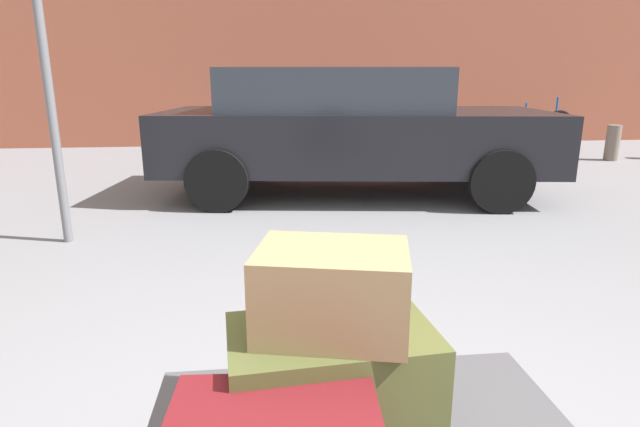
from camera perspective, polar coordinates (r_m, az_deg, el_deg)
duffel_bag_olive_rear_right at (r=1.54m, az=1.29°, el=-17.84°), size 0.61×0.40×0.30m
duffel_bag_tan_topmost_pile at (r=1.41m, az=1.35°, el=-8.57°), size 0.46×0.38×0.24m
parked_car at (r=5.95m, az=3.30°, el=9.46°), size 4.49×2.34×1.42m
bicycle_leaning at (r=10.59m, az=22.66°, el=8.64°), size 1.76×0.26×0.96m
bollard_kerb_near at (r=8.44m, az=14.93°, el=7.37°), size 0.22×0.22×0.57m
bollard_kerb_mid at (r=9.00m, az=22.86°, el=7.15°), size 0.22×0.22×0.57m
bollard_kerb_far at (r=9.71m, az=29.76°, el=6.84°), size 0.22×0.22×0.57m
no_parking_sign at (r=4.59m, az=-28.48°, el=16.36°), size 0.50×0.09×2.57m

